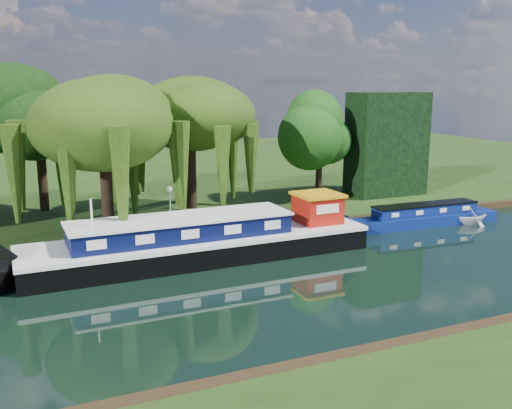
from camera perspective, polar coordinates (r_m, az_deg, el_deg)
name	(u,v)px	position (r m, az deg, el deg)	size (l,w,h in m)	color
ground	(221,290)	(26.13, -3.49, -8.57)	(120.00, 120.00, 0.00)	black
far_bank	(103,175)	(58.30, -15.02, 2.86)	(120.00, 52.00, 0.45)	#17330D
dutch_barge	(203,241)	(30.47, -5.30, -3.64)	(18.53, 4.47, 3.90)	black
narrowboat	(424,217)	(39.07, 16.50, -1.19)	(10.62, 2.15, 1.54)	navy
white_cruiser	(471,224)	(40.53, 20.69, -1.81)	(2.09, 2.42, 1.27)	silver
willow_left	(103,126)	(34.18, -15.04, 7.63)	(7.27, 7.27, 8.71)	black
willow_right	(190,125)	(37.29, -6.64, 7.87)	(6.80, 6.80, 8.28)	black
tree_far_mid	(38,119)	(41.67, -20.97, 7.96)	(5.59, 5.59, 9.15)	black
tree_far_right	(320,135)	(43.37, 6.39, 6.90)	(4.30, 4.30, 7.04)	black
conifer_hedge	(387,144)	(46.20, 12.94, 5.92)	(6.00, 3.00, 8.00)	black
lamppost	(170,196)	(35.29, -8.62, 0.89)	(0.36, 0.36, 2.56)	silver
mooring_posts	(163,228)	(33.39, -9.27, -2.37)	(19.16, 0.16, 1.00)	silver
reeds_near	(460,317)	(23.29, 19.77, -10.50)	(33.70, 1.50, 1.10)	#164512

